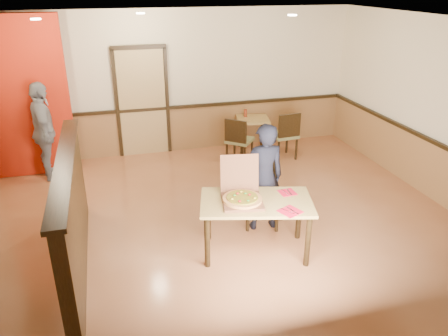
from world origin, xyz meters
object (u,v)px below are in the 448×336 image
object	(u,v)px
diner_chair	(262,188)
side_chair_right	(285,134)
condiment	(246,113)
side_table	(253,126)
main_table	(256,208)
side_chair_left	(238,139)
passerby	(44,132)
pizza_box	(242,196)
diner	(264,178)

from	to	relation	value
diner_chair	side_chair_right	bearing A→B (deg)	77.20
condiment	side_table	bearing A→B (deg)	-50.99
main_table	side_chair_left	bearing A→B (deg)	91.73
side_chair_left	main_table	bearing A→B (deg)	117.36
main_table	side_table	size ratio (longest dim) A/B	2.05
passerby	pizza_box	bearing A→B (deg)	-151.51
main_table	diner_chair	distance (m)	0.79
diner_chair	diner	distance (m)	0.28
main_table	condiment	bearing A→B (deg)	88.63
main_table	diner	bearing A→B (deg)	76.31
side_chair_right	pizza_box	world-z (taller)	pizza_box
diner	condiment	world-z (taller)	diner
side_table	condiment	size ratio (longest dim) A/B	4.78
side_chair_right	diner	bearing A→B (deg)	55.43
diner_chair	side_chair_left	world-z (taller)	diner_chair
side_chair_right	diner_chair	bearing A→B (deg)	54.62
main_table	side_chair_right	distance (m)	3.31
side_chair_right	passerby	bearing A→B (deg)	-8.62
diner_chair	side_chair_left	distance (m)	2.22
diner_chair	pizza_box	world-z (taller)	pizza_box
side_table	diner	bearing A→B (deg)	-106.22
side_chair_left	pizza_box	world-z (taller)	pizza_box
side_chair_left	pizza_box	bearing A→B (deg)	113.81
side_table	passerby	size ratio (longest dim) A/B	0.44
main_table	pizza_box	distance (m)	0.25
side_chair_left	side_chair_right	size ratio (longest dim) A/B	0.95
side_chair_right	condiment	xyz separation A→B (m)	(-0.57, 0.76, 0.24)
pizza_box	condiment	size ratio (longest dim) A/B	4.13
side_table	diner	size ratio (longest dim) A/B	0.48
side_chair_right	side_chair_left	bearing A→B (deg)	-6.28
passerby	main_table	bearing A→B (deg)	-150.08
main_table	side_table	xyz separation A→B (m)	(1.16, 3.51, -0.12)
side_chair_left	side_chair_right	bearing A→B (deg)	-140.92
condiment	diner_chair	bearing A→B (deg)	-103.42
main_table	side_chair_right	bearing A→B (deg)	75.39
diner_chair	diner	size ratio (longest dim) A/B	0.64
pizza_box	diner_chair	bearing A→B (deg)	61.40
main_table	diner_chair	bearing A→B (deg)	78.71
diner_chair	diner	world-z (taller)	diner
side_chair_left	side_table	world-z (taller)	side_chair_left
main_table	diner_chair	size ratio (longest dim) A/B	1.55
pizza_box	main_table	bearing A→B (deg)	-5.77
side_chair_right	main_table	bearing A→B (deg)	55.65
pizza_box	condiment	distance (m)	3.80
diner	pizza_box	distance (m)	0.70
main_table	diner	distance (m)	0.65
side_chair_left	pizza_box	xyz separation A→B (m)	(-0.84, -2.85, 0.31)
diner_chair	passerby	bearing A→B (deg)	159.23
main_table	condiment	xyz separation A→B (m)	(1.04, 3.65, 0.13)
diner_chair	pizza_box	size ratio (longest dim) A/B	1.53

